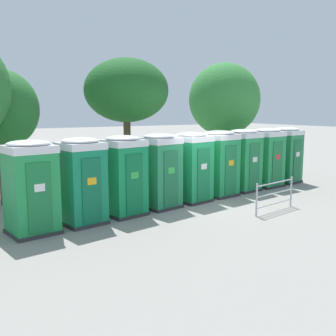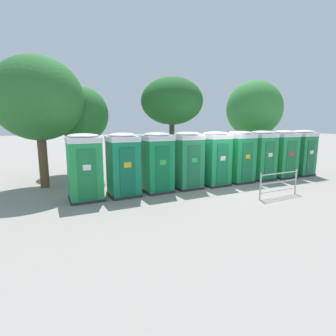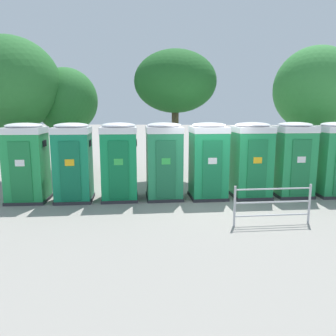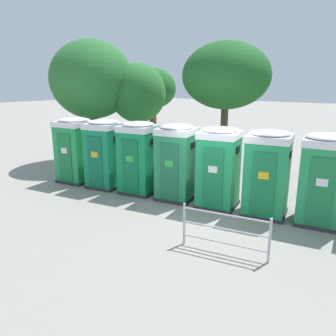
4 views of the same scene
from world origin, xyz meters
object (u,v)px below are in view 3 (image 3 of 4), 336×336
object	(u,v)px
street_tree_0	(10,84)
event_barrier	(273,203)
street_tree_4	(67,99)
portapotty_0	(27,162)
portapotty_3	(164,161)
portapotty_1	(73,162)
portapotty_6	(293,159)
portapotty_7	(335,159)
portapotty_5	(251,160)
portapotty_4	(208,160)
portapotty_2	(119,161)
street_tree_3	(175,82)
street_tree_2	(315,90)
street_tree_1	(66,101)

from	to	relation	value
street_tree_0	event_barrier	xyz separation A→B (m)	(9.16, -4.46, -3.37)
event_barrier	street_tree_4	bearing A→B (deg)	136.43
portapotty_0	portapotty_3	distance (m)	4.42
portapotty_1	portapotty_6	size ratio (longest dim) A/B	1.00
portapotty_7	street_tree_0	distance (m)	12.38
portapotty_5	portapotty_6	size ratio (longest dim) A/B	1.00
portapotty_4	event_barrier	xyz separation A→B (m)	(1.51, -2.59, -0.72)
portapotty_1	portapotty_2	distance (m)	1.47
portapotty_0	portapotty_5	distance (m)	7.37
street_tree_3	street_tree_4	bearing A→B (deg)	156.37
portapotty_4	portapotty_7	xyz separation A→B (m)	(4.38, 0.60, -0.00)
street_tree_0	street_tree_3	size ratio (longest dim) A/B	1.08
portapotty_3	street_tree_0	world-z (taller)	street_tree_0
portapotty_7	street_tree_3	world-z (taller)	street_tree_3
street_tree_2	event_barrier	world-z (taller)	street_tree_2
portapotty_0	portapotty_1	world-z (taller)	same
street_tree_2	street_tree_3	distance (m)	6.12
portapotty_0	portapotty_5	xyz separation A→B (m)	(7.30, 1.03, 0.00)
street_tree_0	event_barrier	distance (m)	10.73
portapotty_3	portapotty_5	size ratio (longest dim) A/B	1.00
portapotty_1	street_tree_2	bearing A→B (deg)	26.70
portapotty_5	street_tree_0	distance (m)	9.62
portapotty_2	street_tree_0	bearing A→B (deg)	154.48
street_tree_1	portapotty_6	bearing A→B (deg)	-16.57
street_tree_1	street_tree_2	bearing A→B (deg)	4.71
street_tree_0	portapotty_3	bearing A→B (deg)	-18.22
street_tree_4	event_barrier	xyz separation A→B (m)	(8.14, -7.74, -2.89)
portapotty_4	street_tree_4	world-z (taller)	street_tree_4
portapotty_2	portapotty_4	size ratio (longest dim) A/B	1.00
portapotty_5	portapotty_1	bearing A→B (deg)	-171.64
portapotty_0	portapotty_2	xyz separation A→B (m)	(2.92, 0.42, 0.00)
portapotty_6	portapotty_7	bearing A→B (deg)	5.00
portapotty_4	street_tree_0	bearing A→B (deg)	166.29
portapotty_2	street_tree_0	xyz separation A→B (m)	(-4.73, 2.26, 2.65)
portapotty_0	portapotty_1	distance (m)	1.47
street_tree_0	street_tree_3	xyz separation A→B (m)	(6.42, 0.92, 0.12)
portapotty_0	portapotty_7	bearing A→B (deg)	7.81
portapotty_6	street_tree_3	size ratio (longest dim) A/B	0.48
portapotty_1	street_tree_0	xyz separation A→B (m)	(-3.27, 2.50, 2.65)
portapotty_6	portapotty_4	bearing A→B (deg)	-170.86
portapotty_1	street_tree_2	xyz separation A→B (m)	(9.15, 4.60, 2.52)
portapotty_1	portapotty_2	world-z (taller)	same
portapotty_1	street_tree_4	bearing A→B (deg)	111.29
street_tree_4	portapotty_3	bearing A→B (deg)	-45.85
portapotty_7	street_tree_0	world-z (taller)	street_tree_0
portapotty_5	portapotty_6	world-z (taller)	same
portapotty_0	portapotty_1	xyz separation A→B (m)	(1.46, 0.18, 0.00)
portapotty_7	street_tree_0	xyz separation A→B (m)	(-12.03, 1.27, 2.65)
event_barrier	portapotty_4	bearing A→B (deg)	120.22
portapotty_3	street_tree_2	world-z (taller)	street_tree_2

